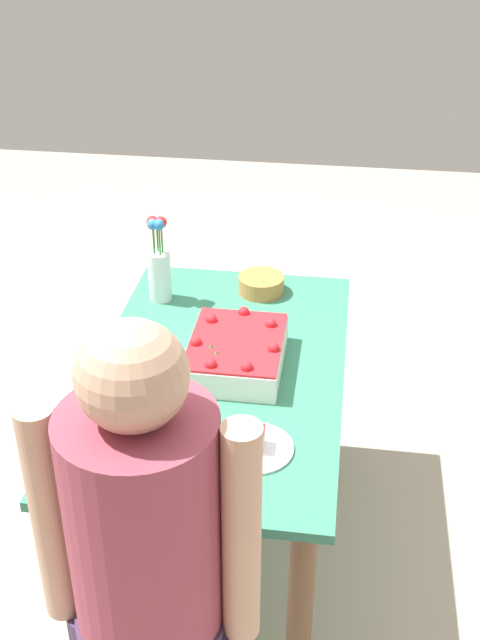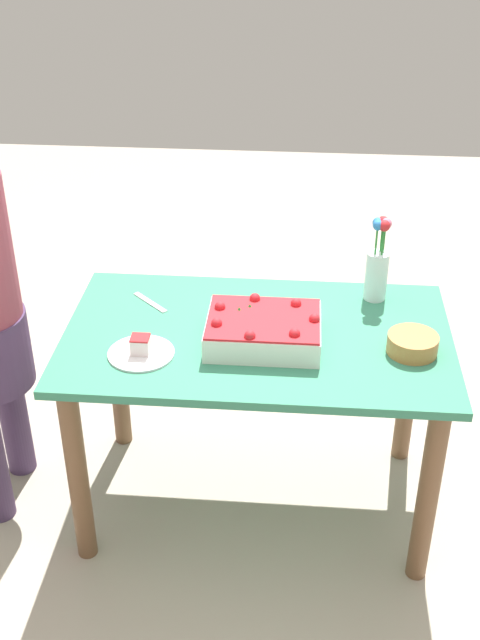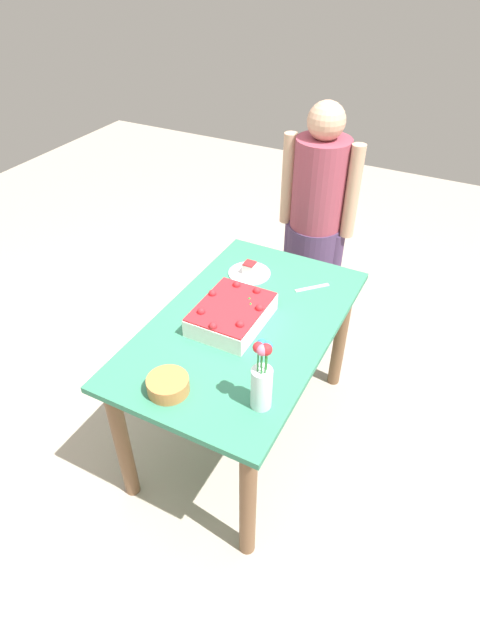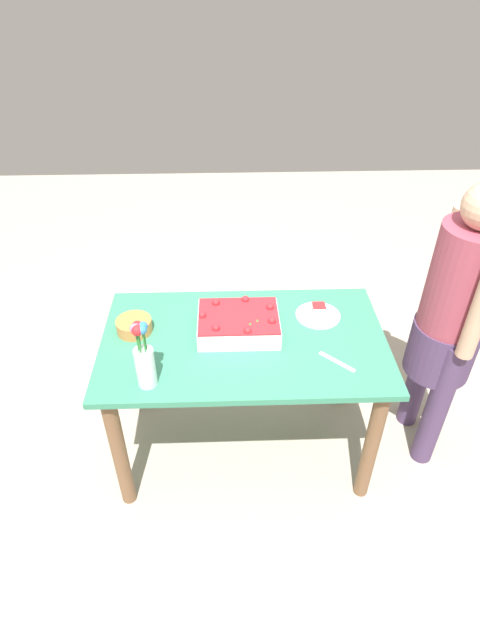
% 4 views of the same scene
% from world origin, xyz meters
% --- Properties ---
extents(ground_plane, '(8.00, 8.00, 0.00)m').
position_xyz_m(ground_plane, '(0.00, 0.00, 0.00)').
color(ground_plane, '#B1A392').
extents(dining_table, '(1.31, 0.78, 0.76)m').
position_xyz_m(dining_table, '(0.00, 0.00, 0.62)').
color(dining_table, '#358061').
rests_on(dining_table, ground_plane).
extents(sheet_cake, '(0.37, 0.29, 0.12)m').
position_xyz_m(sheet_cake, '(0.02, -0.05, 0.81)').
color(sheet_cake, white).
rests_on(sheet_cake, dining_table).
extents(serving_plate_with_slice, '(0.22, 0.22, 0.07)m').
position_xyz_m(serving_plate_with_slice, '(-0.37, -0.16, 0.78)').
color(serving_plate_with_slice, white).
rests_on(serving_plate_with_slice, dining_table).
extents(cake_knife, '(0.14, 0.14, 0.00)m').
position_xyz_m(cake_knife, '(-0.40, 0.18, 0.76)').
color(cake_knife, silver).
rests_on(cake_knife, dining_table).
extents(flower_vase, '(0.08, 0.08, 0.32)m').
position_xyz_m(flower_vase, '(0.41, 0.28, 0.90)').
color(flower_vase, white).
rests_on(flower_vase, dining_table).
extents(fruit_bowl, '(0.17, 0.17, 0.06)m').
position_xyz_m(fruit_bowl, '(0.51, -0.07, 0.79)').
color(fruit_bowl, '#C1793F').
rests_on(fruit_bowl, dining_table).
extents(person_standing, '(0.31, 0.45, 1.49)m').
position_xyz_m(person_standing, '(-0.96, -0.02, 0.85)').
color(person_standing, '#473457').
rests_on(person_standing, ground_plane).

